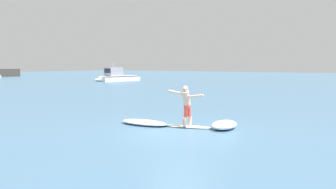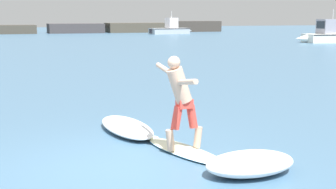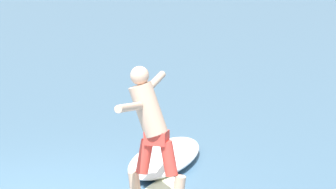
% 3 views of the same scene
% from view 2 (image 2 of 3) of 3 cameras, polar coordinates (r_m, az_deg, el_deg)
% --- Properties ---
extents(ground_plane, '(200.00, 200.00, 0.00)m').
position_cam_2_polar(ground_plane, '(7.63, -5.80, -8.75)').
color(ground_plane, '#416683').
extents(rock_jetty_breakwater, '(64.11, 4.82, 1.64)m').
position_cam_2_polar(rock_jetty_breakwater, '(69.09, -18.39, 7.64)').
color(rock_jetty_breakwater, '#483638').
rests_on(rock_jetty_breakwater, ground).
extents(surfboard, '(1.15, 2.32, 0.19)m').
position_cam_2_polar(surfboard, '(8.40, 1.83, -6.78)').
color(surfboard, beige).
rests_on(surfboard, ground).
extents(surfer, '(0.73, 1.58, 1.66)m').
position_cam_2_polar(surfer, '(8.11, 1.51, -0.09)').
color(surfer, '#CDA48A').
rests_on(surfer, surfboard).
extents(fishing_boat_near_jetty, '(6.42, 2.74, 3.08)m').
position_cam_2_polar(fishing_boat_near_jetty, '(64.44, 0.31, 7.98)').
color(fishing_boat_near_jetty, '#A3ADB3').
rests_on(fishing_boat_near_jetty, ground).
extents(wave_foam_at_tail, '(1.54, 1.03, 0.33)m').
position_cam_2_polar(wave_foam_at_tail, '(7.34, 9.98, -8.27)').
color(wave_foam_at_tail, white).
rests_on(wave_foam_at_tail, ground).
extents(wave_foam_at_nose, '(1.03, 2.26, 0.21)m').
position_cam_2_polar(wave_foam_at_nose, '(9.82, -5.08, -3.94)').
color(wave_foam_at_nose, white).
rests_on(wave_foam_at_nose, ground).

